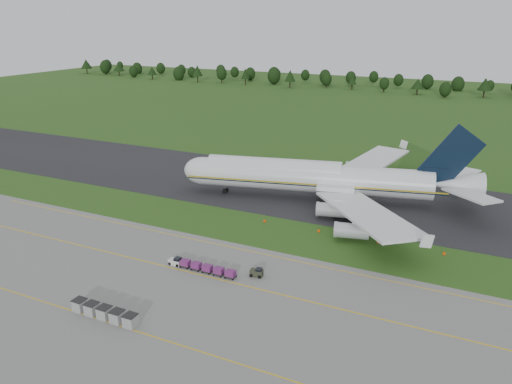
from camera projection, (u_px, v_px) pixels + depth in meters
The scene contains 10 objects.
ground at pixel (250, 228), 105.31m from camera, with size 600.00×600.00×0.00m, color #264A16.
apron at pixel (153, 308), 76.33m from camera, with size 300.00×52.00×0.06m, color slate.
taxiway at pixel (298, 189), 129.16m from camera, with size 300.00×40.00×0.08m, color black.
apron_markings at pixel (179, 287), 82.30m from camera, with size 300.00×30.20×0.01m.
tree_line at pixel (401, 83), 295.18m from camera, with size 528.07×23.87×11.63m.
aircraft at pixel (318, 177), 119.93m from camera, with size 72.12×68.38×20.21m.
baggage_train at pixel (201, 267), 87.28m from camera, with size 13.33×1.41×1.36m.
utility_cart at pixel (256, 273), 85.47m from camera, with size 2.30×1.56×1.18m.
uld_row at pixel (104, 312), 73.40m from camera, with size 11.45×1.85×1.83m.
edge_markers at pixel (348, 236), 100.79m from camera, with size 37.46×0.30×0.60m.
Camera 1 is at (42.84, -86.95, 41.90)m, focal length 35.00 mm.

